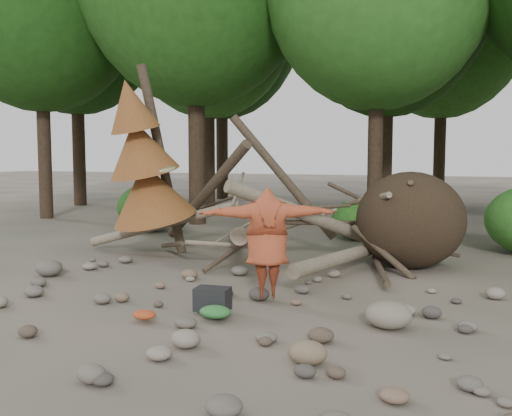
% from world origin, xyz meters
% --- Properties ---
extents(ground, '(120.00, 120.00, 0.00)m').
position_xyz_m(ground, '(0.00, 0.00, 0.00)').
color(ground, '#514C44').
rests_on(ground, ground).
extents(deadfall_pile, '(8.55, 5.24, 3.30)m').
position_xyz_m(deadfall_pile, '(2.02, 4.24, 0.95)').
color(deadfall_pile, '#332619').
rests_on(deadfall_pile, ground).
extents(dead_conifer, '(2.06, 2.16, 4.35)m').
position_xyz_m(dead_conifer, '(-3.12, 3.37, 2.11)').
color(dead_conifer, '#4C3F30').
rests_on(dead_conifer, ground).
extents(bush_left, '(1.80, 1.80, 1.44)m').
position_xyz_m(bush_left, '(-5.50, 7.20, 0.72)').
color(bush_left, '#1E4F15').
rests_on(bush_left, ground).
extents(bush_mid, '(1.40, 1.40, 1.12)m').
position_xyz_m(bush_mid, '(0.80, 7.80, 0.56)').
color(bush_mid, '#29641D').
rests_on(bush_mid, ground).
extents(frisbee_thrower, '(2.68, 1.43, 2.07)m').
position_xyz_m(frisbee_thrower, '(0.86, 0.65, 0.95)').
color(frisbee_thrower, '#A54225').
rests_on(frisbee_thrower, ground).
extents(backpack, '(0.53, 0.38, 0.33)m').
position_xyz_m(backpack, '(0.36, -0.26, 0.16)').
color(backpack, black).
rests_on(backpack, ground).
extents(cloth_green, '(0.45, 0.38, 0.17)m').
position_xyz_m(cloth_green, '(0.56, -0.58, 0.08)').
color(cloth_green, '#2D7232').
rests_on(cloth_green, ground).
extents(cloth_orange, '(0.34, 0.28, 0.12)m').
position_xyz_m(cloth_orange, '(-0.32, -1.00, 0.06)').
color(cloth_orange, '#AA3F1D').
rests_on(cloth_orange, ground).
extents(boulder_front_right, '(0.43, 0.39, 0.26)m').
position_xyz_m(boulder_front_right, '(2.23, -1.67, 0.13)').
color(boulder_front_right, '#806A50').
rests_on(boulder_front_right, ground).
extents(boulder_mid_right, '(0.62, 0.56, 0.37)m').
position_xyz_m(boulder_mid_right, '(2.85, -0.01, 0.19)').
color(boulder_mid_right, gray).
rests_on(boulder_mid_right, ground).
extents(boulder_mid_left, '(0.53, 0.47, 0.32)m').
position_xyz_m(boulder_mid_left, '(-3.70, 0.93, 0.16)').
color(boulder_mid_left, '#655D55').
rests_on(boulder_mid_left, ground).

